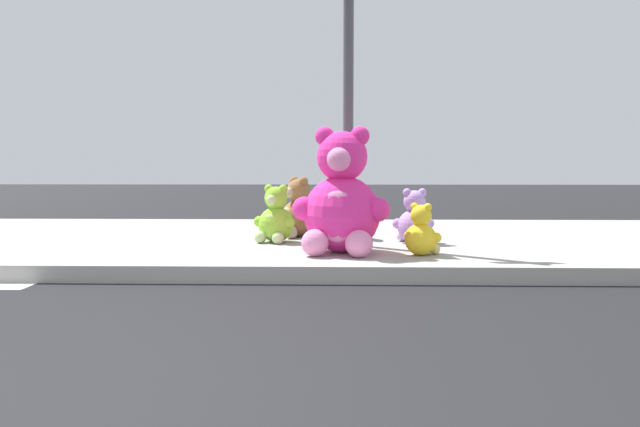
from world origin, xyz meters
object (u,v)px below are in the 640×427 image
object	(u,v)px
sign_pole	(348,84)
plush_lime	(275,219)
plush_pink_large	(341,203)
plush_lavender	(414,221)
plush_yellow	(421,234)
plush_brown	(297,213)
plush_teal	(345,215)

from	to	relation	value
sign_pole	plush_lime	bearing A→B (deg)	165.94
plush_pink_large	plush_lavender	xyz separation A→B (m)	(0.80, 0.75, -0.25)
plush_pink_large	plush_yellow	bearing A→B (deg)	-9.76
sign_pole	plush_lime	distance (m)	1.66
plush_yellow	plush_pink_large	bearing A→B (deg)	170.24
plush_yellow	plush_brown	size ratio (longest dim) A/B	0.69
plush_lavender	plush_lime	distance (m)	1.52
plush_pink_large	plush_lime	bearing A→B (deg)	132.58
plush_pink_large	sign_pole	bearing A→B (deg)	82.64
plush_teal	plush_yellow	bearing A→B (deg)	-61.85
plush_lavender	plush_teal	bearing A→B (deg)	150.38
plush_lavender	plush_yellow	size ratio (longest dim) A/B	1.21
plush_yellow	plush_brown	distance (m)	1.90
sign_pole	plush_lime	world-z (taller)	sign_pole
sign_pole	plush_brown	size ratio (longest dim) A/B	4.46
sign_pole	plush_yellow	size ratio (longest dim) A/B	6.45
plush_pink_large	plush_brown	size ratio (longest dim) A/B	1.70
sign_pole	plush_brown	distance (m)	1.68
plush_teal	plush_brown	world-z (taller)	plush_brown
plush_lime	plush_yellow	bearing A→B (deg)	-31.77
plush_lime	plush_yellow	world-z (taller)	plush_lime
plush_lavender	plush_yellow	bearing A→B (deg)	-93.04
plush_lavender	plush_lime	world-z (taller)	plush_lime
plush_pink_large	plush_lime	xyz separation A→B (m)	(-0.72, 0.78, -0.23)
plush_lavender	plush_teal	world-z (taller)	plush_teal
sign_pole	plush_lime	xyz separation A→B (m)	(-0.80, 0.20, -1.44)
plush_brown	plush_lavender	bearing A→B (deg)	-22.04
plush_teal	plush_brown	size ratio (longest dim) A/B	0.93
plush_pink_large	plush_lime	distance (m)	1.09
sign_pole	plush_brown	bearing A→B (deg)	129.85
plush_lavender	plush_teal	size ratio (longest dim) A/B	0.90
plush_pink_large	plush_teal	world-z (taller)	plush_pink_large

